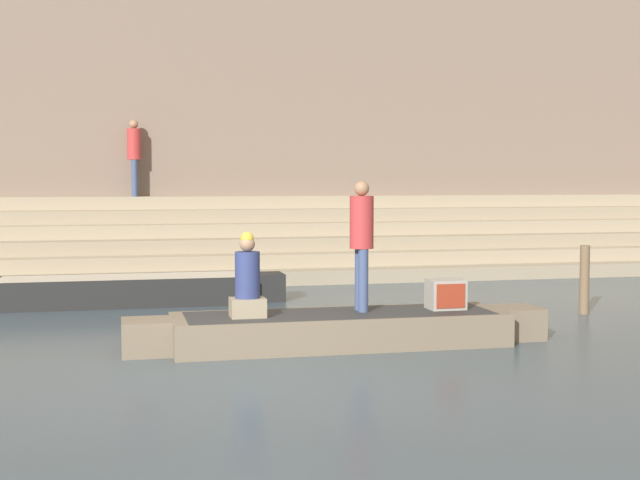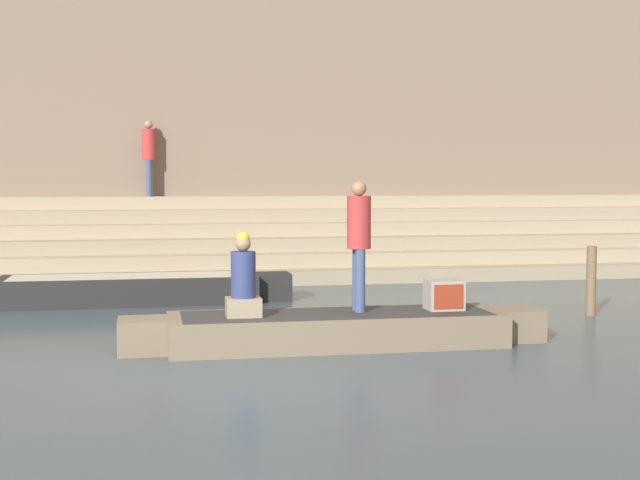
{
  "view_description": "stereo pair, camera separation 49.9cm",
  "coord_description": "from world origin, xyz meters",
  "px_view_note": "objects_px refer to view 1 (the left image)",
  "views": [
    {
      "loc": [
        -1.33,
        -9.72,
        2.24
      ],
      "look_at": [
        1.56,
        2.94,
        1.34
      ],
      "focal_mm": 50.0,
      "sensor_mm": 36.0,
      "label": 1
    },
    {
      "loc": [
        -0.84,
        -9.82,
        2.24
      ],
      "look_at": [
        1.56,
        2.94,
        1.34
      ],
      "focal_mm": 50.0,
      "sensor_mm": 36.0,
      "label": 2
    }
  ],
  "objects_px": {
    "rowboat_main": "(340,328)",
    "person_on_steps": "(134,152)",
    "tv_set": "(446,294)",
    "person_rowing": "(247,282)",
    "mooring_post": "(584,280)",
    "person_standing": "(362,236)",
    "moored_boat_shore": "(122,290)"
  },
  "relations": [
    {
      "from": "person_rowing",
      "to": "moored_boat_shore",
      "type": "distance_m",
      "value": 5.01
    },
    {
      "from": "tv_set",
      "to": "person_on_steps",
      "type": "distance_m",
      "value": 11.0
    },
    {
      "from": "moored_boat_shore",
      "to": "tv_set",
      "type": "bearing_deg",
      "value": -44.48
    },
    {
      "from": "rowboat_main",
      "to": "person_standing",
      "type": "xyz_separation_m",
      "value": [
        0.33,
        0.12,
        1.23
      ]
    },
    {
      "from": "person_standing",
      "to": "person_on_steps",
      "type": "height_order",
      "value": "person_on_steps"
    },
    {
      "from": "person_standing",
      "to": "person_on_steps",
      "type": "relative_size",
      "value": 0.98
    },
    {
      "from": "person_on_steps",
      "to": "person_standing",
      "type": "bearing_deg",
      "value": 162.37
    },
    {
      "from": "person_standing",
      "to": "person_rowing",
      "type": "relative_size",
      "value": 1.59
    },
    {
      "from": "rowboat_main",
      "to": "mooring_post",
      "type": "height_order",
      "value": "mooring_post"
    },
    {
      "from": "person_on_steps",
      "to": "mooring_post",
      "type": "bearing_deg",
      "value": -172.56
    },
    {
      "from": "person_standing",
      "to": "tv_set",
      "type": "xyz_separation_m",
      "value": [
        1.18,
        -0.08,
        -0.82
      ]
    },
    {
      "from": "person_standing",
      "to": "moored_boat_shore",
      "type": "xyz_separation_m",
      "value": [
        -3.15,
        4.54,
        -1.2
      ]
    },
    {
      "from": "person_standing",
      "to": "tv_set",
      "type": "height_order",
      "value": "person_standing"
    },
    {
      "from": "mooring_post",
      "to": "person_on_steps",
      "type": "height_order",
      "value": "person_on_steps"
    },
    {
      "from": "person_standing",
      "to": "tv_set",
      "type": "relative_size",
      "value": 3.61
    },
    {
      "from": "moored_boat_shore",
      "to": "person_rowing",
      "type": "bearing_deg",
      "value": -69.29
    },
    {
      "from": "person_on_steps",
      "to": "person_rowing",
      "type": "bearing_deg",
      "value": 153.49
    },
    {
      "from": "person_rowing",
      "to": "tv_set",
      "type": "distance_m",
      "value": 2.78
    },
    {
      "from": "mooring_post",
      "to": "person_on_steps",
      "type": "distance_m",
      "value": 11.11
    },
    {
      "from": "person_rowing",
      "to": "moored_boat_shore",
      "type": "bearing_deg",
      "value": 121.9
    },
    {
      "from": "tv_set",
      "to": "person_standing",
      "type": "bearing_deg",
      "value": 174.62
    },
    {
      "from": "moored_boat_shore",
      "to": "mooring_post",
      "type": "bearing_deg",
      "value": -18.46
    },
    {
      "from": "rowboat_main",
      "to": "tv_set",
      "type": "distance_m",
      "value": 1.57
    },
    {
      "from": "rowboat_main",
      "to": "person_on_steps",
      "type": "relative_size",
      "value": 3.17
    },
    {
      "from": "person_rowing",
      "to": "tv_set",
      "type": "xyz_separation_m",
      "value": [
        2.77,
        0.1,
        -0.25
      ]
    },
    {
      "from": "person_standing",
      "to": "moored_boat_shore",
      "type": "relative_size",
      "value": 0.3
    },
    {
      "from": "tv_set",
      "to": "rowboat_main",
      "type": "bearing_deg",
      "value": 179.91
    },
    {
      "from": "person_rowing",
      "to": "mooring_post",
      "type": "distance_m",
      "value": 6.19
    },
    {
      "from": "person_rowing",
      "to": "moored_boat_shore",
      "type": "relative_size",
      "value": 0.19
    },
    {
      "from": "rowboat_main",
      "to": "moored_boat_shore",
      "type": "height_order",
      "value": "moored_boat_shore"
    },
    {
      "from": "person_standing",
      "to": "tv_set",
      "type": "bearing_deg",
      "value": -10.88
    },
    {
      "from": "mooring_post",
      "to": "person_rowing",
      "type": "bearing_deg",
      "value": -162.24
    }
  ]
}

